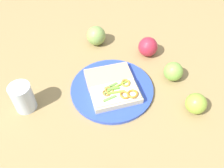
# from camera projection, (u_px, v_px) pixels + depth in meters

# --- Properties ---
(ground_plane) EXTENTS (2.00, 2.00, 0.00)m
(ground_plane) POSITION_uv_depth(u_px,v_px,m) (112.00, 90.00, 0.87)
(ground_plane) COLOR olive
(ground_plane) RESTS_ON ground
(plate) EXTENTS (0.30, 0.30, 0.01)m
(plate) POSITION_uv_depth(u_px,v_px,m) (112.00, 89.00, 0.87)
(plate) COLOR blue
(plate) RESTS_ON ground_plane
(sandwich) EXTENTS (0.19, 0.16, 0.04)m
(sandwich) POSITION_uv_depth(u_px,v_px,m) (116.00, 94.00, 0.82)
(sandwich) COLOR beige
(sandwich) RESTS_ON plate
(bread_slice_side) EXTENTS (0.19, 0.16, 0.02)m
(bread_slice_side) POSITION_uv_depth(u_px,v_px,m) (108.00, 76.00, 0.88)
(bread_slice_side) COLOR tan
(bread_slice_side) RESTS_ON plate
(apple_0) EXTENTS (0.09, 0.09, 0.08)m
(apple_0) POSITION_uv_depth(u_px,v_px,m) (148.00, 47.00, 0.97)
(apple_0) COLOR #AB2437
(apple_0) RESTS_ON ground_plane
(apple_1) EXTENTS (0.08, 0.08, 0.07)m
(apple_1) POSITION_uv_depth(u_px,v_px,m) (173.00, 72.00, 0.88)
(apple_1) COLOR #7AAB44
(apple_1) RESTS_ON ground_plane
(apple_2) EXTENTS (0.10, 0.10, 0.07)m
(apple_2) POSITION_uv_depth(u_px,v_px,m) (196.00, 104.00, 0.79)
(apple_2) COLOR #8BAD39
(apple_2) RESTS_ON ground_plane
(apple_3) EXTENTS (0.10, 0.10, 0.08)m
(apple_3) POSITION_uv_depth(u_px,v_px,m) (96.00, 36.00, 1.02)
(apple_3) COLOR #7D9E4E
(apple_3) RESTS_ON ground_plane
(drinking_glass) EXTENTS (0.07, 0.07, 0.10)m
(drinking_glass) POSITION_uv_depth(u_px,v_px,m) (23.00, 97.00, 0.78)
(drinking_glass) COLOR silver
(drinking_glass) RESTS_ON ground_plane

